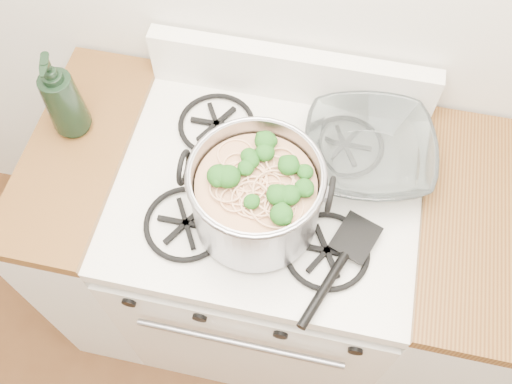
% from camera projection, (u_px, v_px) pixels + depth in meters
% --- Properties ---
extents(gas_range, '(0.76, 0.66, 0.92)m').
position_uv_depth(gas_range, '(265.00, 259.00, 1.83)').
color(gas_range, white).
rests_on(gas_range, ground).
extents(counter_left, '(0.25, 0.65, 0.92)m').
position_uv_depth(counter_left, '(114.00, 225.00, 1.86)').
color(counter_left, silver).
rests_on(counter_left, ground).
extents(stock_pot, '(0.33, 0.30, 0.20)m').
position_uv_depth(stock_pot, '(256.00, 197.00, 1.28)').
color(stock_pot, '#999AA2').
rests_on(stock_pot, gas_range).
extents(spatula, '(0.38, 0.39, 0.02)m').
position_uv_depth(spatula, '(356.00, 236.00, 1.32)').
color(spatula, black).
rests_on(spatula, gas_range).
extents(glass_bowl, '(0.15, 0.15, 0.03)m').
position_uv_depth(glass_bowl, '(367.00, 156.00, 1.42)').
color(glass_bowl, white).
rests_on(glass_bowl, gas_range).
extents(bottle, '(0.12, 0.12, 0.26)m').
position_uv_depth(bottle, '(61.00, 95.00, 1.38)').
color(bottle, black).
rests_on(bottle, counter_left).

